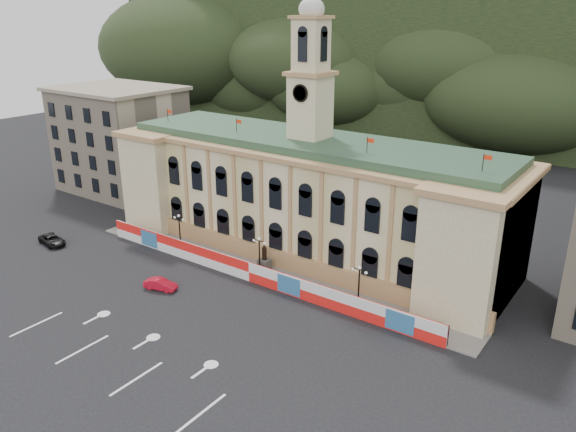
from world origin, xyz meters
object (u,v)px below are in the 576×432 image
Objects in this scene: red_sedan at (160,284)px; black_suv at (52,240)px; lamp_center at (259,253)px; statue at (265,264)px.

black_suv is (-22.75, 0.38, 0.03)m from red_sedan.
lamp_center is 31.56m from black_suv.
red_sedan is at bearing -126.30° from lamp_center.
statue is 2.14m from lamp_center.
statue is 0.71× the size of black_suv.
lamp_center is at bearing -90.00° from statue.
red_sedan is (-7.25, -10.87, -0.52)m from statue.
lamp_center is at bearing -52.34° from red_sedan.
black_suv is at bearing -160.72° from statue.
lamp_center is (0.00, -1.00, 1.89)m from statue.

